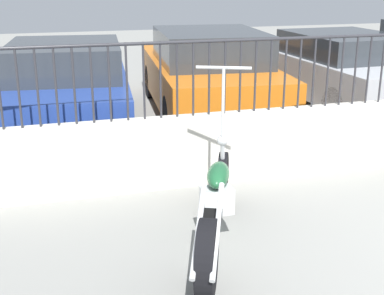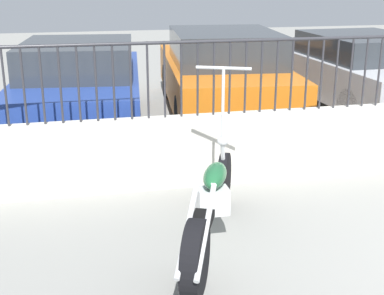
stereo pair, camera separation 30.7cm
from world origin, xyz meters
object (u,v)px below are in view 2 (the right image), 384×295
(car_silver, at_px, (357,69))
(car_blue, at_px, (81,86))
(motorcycle_green, at_px, (210,210))
(car_orange, at_px, (222,73))

(car_silver, bearing_deg, car_blue, 94.96)
(car_blue, height_order, car_silver, car_blue)
(motorcycle_green, distance_m, car_orange, 4.80)
(motorcycle_green, relative_size, car_silver, 0.47)
(car_orange, relative_size, car_silver, 1.02)
(motorcycle_green, xyz_separation_m, car_silver, (3.90, 4.61, 0.30))
(motorcycle_green, height_order, car_silver, motorcycle_green)
(motorcycle_green, relative_size, car_orange, 0.46)
(car_blue, relative_size, car_silver, 0.94)
(car_orange, height_order, car_silver, car_orange)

